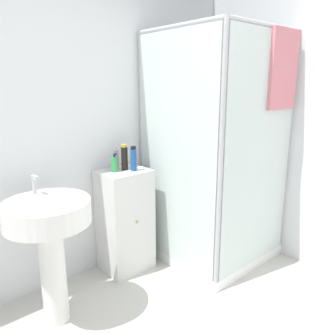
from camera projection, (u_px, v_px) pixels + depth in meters
wall_back at (61, 129)px, 2.49m from camera, size 6.40×0.06×2.50m
shower_enclosure at (215, 203)px, 2.97m from camera, size 0.96×0.99×2.01m
vanity_cabinet at (125, 220)px, 2.81m from camera, size 0.40×0.36×0.89m
sink at (49, 232)px, 2.11m from camera, size 0.55×0.55×1.00m
soap_dispenser at (115, 164)px, 2.64m from camera, size 0.05×0.05×0.15m
shampoo_bottle_tall_black at (124, 157)px, 2.69m from camera, size 0.05×0.05×0.22m
shampoo_bottle_blue at (134, 159)px, 2.67m from camera, size 0.05×0.05×0.20m
lotion_bottle_white at (116, 159)px, 2.73m from camera, size 0.04×0.04×0.19m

